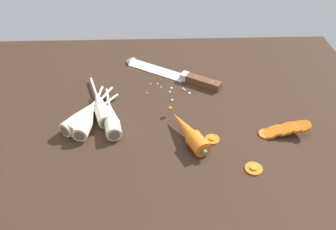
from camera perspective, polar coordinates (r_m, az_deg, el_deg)
name	(u,v)px	position (r cm, az deg, el deg)	size (l,w,h in cm)	color
ground_plane	(168,120)	(100.08, -0.04, -0.84)	(120.00, 90.00, 4.00)	#332116
chefs_knife	(168,72)	(115.22, 0.07, 6.74)	(31.17, 21.33, 4.18)	silver
whole_carrot	(189,133)	(90.17, 3.34, -2.80)	(10.15, 18.28, 4.20)	orange
parsnip_front	(88,117)	(97.18, -12.60, -0.34)	(5.92, 23.00, 4.00)	beige
parsnip_mid_left	(100,106)	(100.37, -10.63, 1.41)	(9.30, 23.18, 4.00)	beige
parsnip_mid_right	(111,118)	(95.75, -8.95, -0.47)	(6.48, 21.74, 4.00)	beige
parsnip_back	(83,117)	(97.42, -13.27, -0.35)	(13.87, 17.88, 4.00)	beige
parsnip_outer	(84,115)	(98.22, -13.08, 0.06)	(11.02, 21.11, 4.00)	beige
carrot_slice_stack	(285,129)	(96.62, 17.98, -2.18)	(12.94, 4.34, 4.11)	orange
carrot_slice_stray_near	(254,168)	(86.17, 13.41, -8.16)	(4.09, 4.09, 0.70)	orange
carrot_slice_stray_mid	(212,139)	(91.58, 7.01, -3.75)	(3.67, 3.67, 0.70)	orange
mince_crumbs	(175,91)	(107.38, 1.08, 3.89)	(13.24, 9.31, 0.89)	beige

